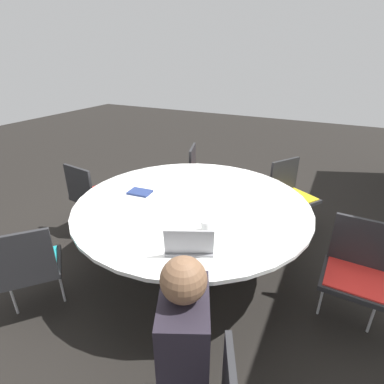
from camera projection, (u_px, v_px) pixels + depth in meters
name	position (u px, v px, depth m)	size (l,w,h in m)	color
ground_plane	(192.00, 267.00, 2.99)	(16.00, 16.00, 0.00)	black
conference_table	(192.00, 210.00, 2.71)	(2.08, 2.08, 0.73)	#333333
chair_1	(356.00, 267.00, 2.22)	(0.44, 0.46, 0.84)	#262628
chair_2	(291.00, 191.00, 3.46)	(0.60, 0.59, 0.84)	#262628
chair_3	(202.00, 172.00, 4.01)	(0.55, 0.54, 0.84)	#262628
chair_4	(90.00, 193.00, 3.42)	(0.48, 0.49, 0.84)	#262628
chair_5	(28.00, 264.00, 2.26)	(0.61, 0.61, 0.84)	#262628
person_0	(181.00, 346.00, 1.40)	(0.42, 0.35, 1.19)	#231E28
laptop	(189.00, 245.00, 1.98)	(0.34, 0.38, 0.21)	#99999E
spiral_notebook	(140.00, 192.00, 2.85)	(0.17, 0.22, 0.02)	navy
coffee_cup	(206.00, 226.00, 2.21)	(0.09, 0.09, 0.09)	white
handbag	(248.00, 199.00, 4.09)	(0.36, 0.16, 0.28)	#661E56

